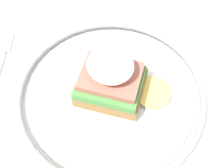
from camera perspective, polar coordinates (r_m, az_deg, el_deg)
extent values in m
cube|color=beige|center=(0.45, -0.64, -4.68)|extent=(0.96, 0.89, 0.03)
cylinder|color=beige|center=(1.08, -16.65, 9.10)|extent=(0.06, 0.06, 0.71)
cylinder|color=silver|center=(0.44, 0.00, -2.07)|extent=(0.24, 0.24, 0.01)
torus|color=gray|center=(0.44, 0.00, -1.74)|extent=(0.27, 0.27, 0.01)
cube|color=olive|center=(0.42, 0.00, -0.61)|extent=(0.09, 0.07, 0.02)
cube|color=#427A38|center=(0.41, -0.08, 0.22)|extent=(0.08, 0.07, 0.01)
cube|color=#9E5647|center=(0.40, -0.23, 1.42)|extent=(0.08, 0.06, 0.01)
ellipsoid|color=white|center=(0.38, -0.40, 3.44)|extent=(0.06, 0.05, 0.04)
cylinder|color=#E5C656|center=(0.44, 7.43, -1.36)|extent=(0.05, 0.05, 0.00)
cube|color=silver|center=(0.53, -18.93, 7.15)|extent=(0.03, 0.04, 0.00)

